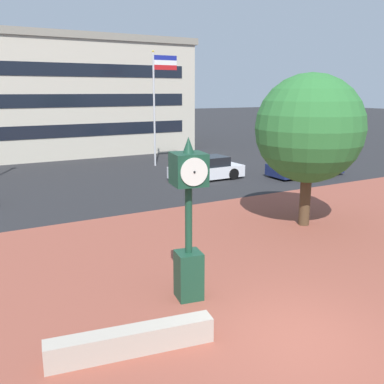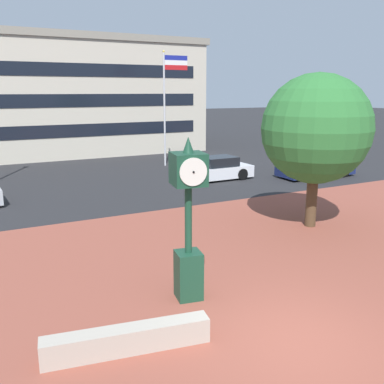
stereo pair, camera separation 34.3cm
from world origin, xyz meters
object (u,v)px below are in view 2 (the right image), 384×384
object	(u,v)px
street_clock	(188,220)
flagpole_primary	(167,98)
civic_building	(40,96)
plaza_tree	(318,131)
car_street_near	(316,167)
car_street_mid	(216,169)

from	to	relation	value
street_clock	flagpole_primary	distance (m)	19.13
civic_building	plaza_tree	bearing A→B (deg)	-77.90
plaza_tree	car_street_near	size ratio (longest dim) A/B	1.21
street_clock	car_street_near	distance (m)	16.74
street_clock	plaza_tree	world-z (taller)	plaza_tree
car_street_near	car_street_mid	bearing A→B (deg)	72.30
flagpole_primary	plaza_tree	bearing A→B (deg)	-92.22
street_clock	car_street_mid	world-z (taller)	street_clock
car_street_mid	civic_building	world-z (taller)	civic_building
street_clock	car_street_mid	distance (m)	14.34
plaza_tree	civic_building	xyz separation A→B (m)	(-5.60, 26.13, 0.98)
car_street_near	flagpole_primary	distance (m)	10.37
car_street_near	civic_building	size ratio (longest dim) A/B	0.19
plaza_tree	flagpole_primary	size ratio (longest dim) A/B	0.75
flagpole_primary	civic_building	xyz separation A→B (m)	(-6.16, 11.73, 0.04)
car_street_near	car_street_mid	world-z (taller)	same
car_street_near	civic_building	world-z (taller)	civic_building
flagpole_primary	civic_building	world-z (taller)	civic_building
car_street_near	civic_building	xyz separation A→B (m)	(-12.21, 19.23, 3.88)
car_street_mid	flagpole_primary	world-z (taller)	flagpole_primary
plaza_tree	car_street_near	world-z (taller)	plaza_tree
car_street_mid	flagpole_primary	size ratio (longest dim) A/B	0.56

